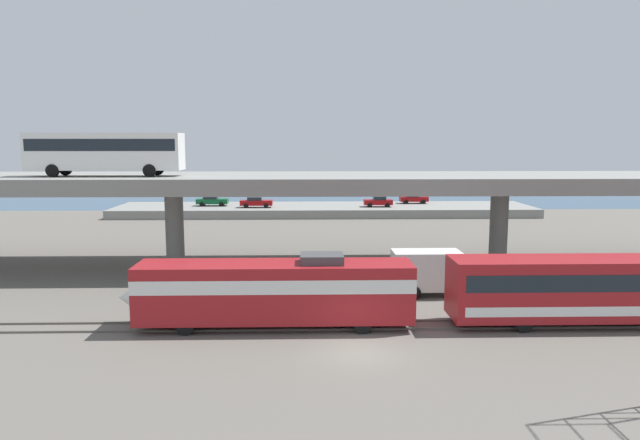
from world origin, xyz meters
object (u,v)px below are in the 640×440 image
Objects in this scene: train_locomotive at (261,289)px; parked_car_1 at (256,202)px; transit_bus_on_overpass at (105,150)px; parked_car_0 at (212,200)px; train_coach_lead at (638,287)px; parked_car_2 at (378,201)px; service_truck_west at (439,271)px; parked_car_3 at (413,198)px.

train_locomotive reaches higher than parked_car_1.
parked_car_0 is at bearing -93.67° from transit_bus_on_overpass.
transit_bus_on_overpass reaches higher than parked_car_0.
train_coach_lead is 5.35× the size of parked_car_2.
parked_car_0 is 23.89m from parked_car_2.
train_locomotive is 13.35m from service_truck_west.
parked_car_1 is (6.52, -2.22, -0.00)m from parked_car_0.
transit_bus_on_overpass is at bearing -104.47° from parked_car_1.
transit_bus_on_overpass is at bearing 162.19° from service_truck_west.
service_truck_west is at bearing 162.19° from transit_bus_on_overpass.
parked_car_3 is at bearing -109.18° from train_locomotive.
train_locomotive reaches higher than service_truck_west.
parked_car_0 and parked_car_1 have the same top height.
transit_bus_on_overpass is 2.68× the size of parked_car_0.
parked_car_2 is at bearing -4.34° from parked_car_0.
transit_bus_on_overpass is at bearing 53.01° from parked_car_2.
train_locomotive is 52.32m from parked_car_0.
parked_car_2 is at bearing -104.58° from train_locomotive.
parked_car_3 is at bearing 11.61° from parked_car_1.
transit_bus_on_overpass reaches higher than train_coach_lead.
transit_bus_on_overpass reaches higher than train_locomotive.
parked_car_3 is at bearing 81.45° from service_truck_west.
train_locomotive is 50.99m from parked_car_2.
train_coach_lead reaches higher than parked_car_0.
parked_car_0 and parked_car_3 have the same top height.
train_coach_lead is at bearing 157.22° from transit_bus_on_overpass.
service_truck_west is 42.76m from parked_car_2.
parked_car_0 is at bearing -175.12° from parked_car_3.
transit_bus_on_overpass is (-13.33, 14.61, 7.55)m from train_locomotive.
parked_car_1 is (8.86, 34.32, -7.76)m from transit_bus_on_overpass.
service_truck_west is at bearing -33.79° from train_coach_lead.
parked_car_1 is 17.31m from parked_car_2.
train_locomotive reaches higher than parked_car_2.
parked_car_2 and parked_car_3 have the same top height.
train_coach_lead is at bearing -33.79° from service_truck_west.
train_locomotive is 21.46m from train_coach_lead.
parked_car_2 is at bearing -80.09° from train_coach_lead.
transit_bus_on_overpass is at bearing -129.32° from parked_car_3.
parked_car_3 is at bearing -129.32° from transit_bus_on_overpass.
service_truck_west is 45.28m from parked_car_1.
parked_car_0 is (-10.99, 51.16, -0.21)m from train_locomotive.
parked_car_2 is (12.84, 49.35, -0.21)m from train_locomotive.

